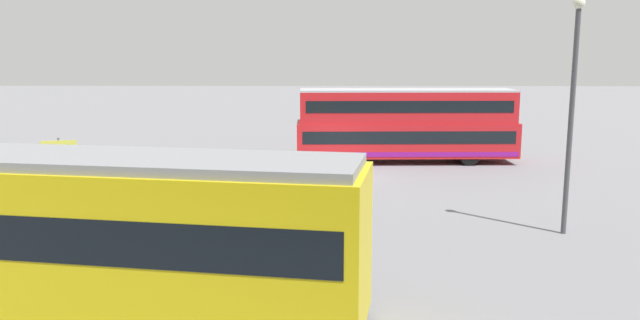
{
  "coord_description": "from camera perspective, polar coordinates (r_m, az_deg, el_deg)",
  "views": [
    {
      "loc": [
        0.45,
        28.24,
        5.64
      ],
      "look_at": [
        0.74,
        5.42,
        1.68
      ],
      "focal_mm": 34.65,
      "sensor_mm": 36.0,
      "label": 1
    }
  ],
  "objects": [
    {
      "name": "tram_yellow",
      "position": [
        14.42,
        -23.31,
        -6.19
      ],
      "size": [
        13.59,
        4.67,
        3.58
      ],
      "color": "yellow",
      "rests_on": "ground"
    },
    {
      "name": "pedestrian_near_railing",
      "position": [
        22.88,
        -3.25,
        -2.1
      ],
      "size": [
        0.45,
        0.45,
        1.59
      ],
      "color": "#33384C",
      "rests_on": "ground"
    },
    {
      "name": "pedestrian_railing",
      "position": [
        23.59,
        -11.43,
        -2.32
      ],
      "size": [
        9.65,
        0.15,
        1.08
      ],
      "color": "gray",
      "rests_on": "ground"
    },
    {
      "name": "ground_plane",
      "position": [
        28.8,
        1.61,
        -1.46
      ],
      "size": [
        160.0,
        160.0,
        0.0
      ],
      "primitive_type": "plane",
      "color": "gray"
    },
    {
      "name": "info_sign",
      "position": [
        24.8,
        -22.91,
        0.17
      ],
      "size": [
        1.24,
        0.35,
        2.57
      ],
      "color": "slate",
      "rests_on": "ground"
    },
    {
      "name": "pedestrian_crossing",
      "position": [
        21.08,
        -0.91,
        -2.93
      ],
      "size": [
        0.36,
        0.36,
        1.7
      ],
      "color": "black",
      "rests_on": "ground"
    },
    {
      "name": "street_lamp",
      "position": [
        20.45,
        22.28,
        5.16
      ],
      "size": [
        0.36,
        0.36,
        7.28
      ],
      "color": "#4C4C51",
      "rests_on": "ground"
    },
    {
      "name": "double_decker_bus",
      "position": [
        32.43,
        7.94,
        3.22
      ],
      "size": [
        11.39,
        2.84,
        3.81
      ],
      "color": "red",
      "rests_on": "ground"
    }
  ]
}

